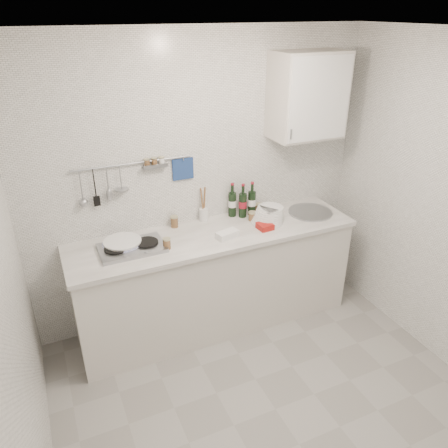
# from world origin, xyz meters

# --- Properties ---
(floor) EXTENTS (3.00, 3.00, 0.00)m
(floor) POSITION_xyz_m (0.00, 0.00, 0.00)
(floor) COLOR gray
(floor) RESTS_ON ground
(ceiling) EXTENTS (3.00, 3.00, 0.00)m
(ceiling) POSITION_xyz_m (0.00, 0.00, 2.50)
(ceiling) COLOR silver
(ceiling) RESTS_ON back_wall
(back_wall) EXTENTS (3.00, 0.02, 2.50)m
(back_wall) POSITION_xyz_m (0.00, 1.40, 1.25)
(back_wall) COLOR silver
(back_wall) RESTS_ON floor
(wall_left) EXTENTS (0.02, 2.80, 2.50)m
(wall_left) POSITION_xyz_m (-1.50, 0.00, 1.25)
(wall_left) COLOR silver
(wall_left) RESTS_ON floor
(counter) EXTENTS (2.44, 0.64, 0.96)m
(counter) POSITION_xyz_m (0.01, 1.10, 0.43)
(counter) COLOR beige
(counter) RESTS_ON floor
(wall_rail) EXTENTS (0.98, 0.09, 0.34)m
(wall_rail) POSITION_xyz_m (-0.60, 1.37, 1.43)
(wall_rail) COLOR #93969B
(wall_rail) RESTS_ON back_wall
(wall_cabinet) EXTENTS (0.60, 0.38, 0.70)m
(wall_cabinet) POSITION_xyz_m (0.90, 1.22, 1.95)
(wall_cabinet) COLOR beige
(wall_cabinet) RESTS_ON back_wall
(plate_stack_hob) EXTENTS (0.32, 0.32, 0.06)m
(plate_stack_hob) POSITION_xyz_m (-0.76, 1.17, 0.95)
(plate_stack_hob) COLOR #4D56AF
(plate_stack_hob) RESTS_ON counter
(plate_stack_sink) EXTENTS (0.30, 0.28, 0.14)m
(plate_stack_sink) POSITION_xyz_m (0.51, 1.10, 0.98)
(plate_stack_sink) COLOR white
(plate_stack_sink) RESTS_ON counter
(wine_bottles) EXTENTS (0.24, 0.13, 0.31)m
(wine_bottles) POSITION_xyz_m (0.35, 1.30, 1.07)
(wine_bottles) COLOR black
(wine_bottles) RESTS_ON counter
(butter_dish) EXTENTS (0.20, 0.13, 0.06)m
(butter_dish) POSITION_xyz_m (0.06, 0.98, 0.95)
(butter_dish) COLOR white
(butter_dish) RESTS_ON counter
(strawberry_punnet) EXTENTS (0.13, 0.13, 0.05)m
(strawberry_punnet) POSITION_xyz_m (0.41, 0.99, 0.94)
(strawberry_punnet) COLOR red
(strawberry_punnet) RESTS_ON counter
(utensil_crock) EXTENTS (0.08, 0.08, 0.32)m
(utensil_crock) POSITION_xyz_m (0.00, 1.35, 1.00)
(utensil_crock) COLOR white
(utensil_crock) RESTS_ON counter
(jar_a) EXTENTS (0.07, 0.07, 0.10)m
(jar_a) POSITION_xyz_m (-0.27, 1.34, 0.97)
(jar_a) COLOR brown
(jar_a) RESTS_ON counter
(jar_b) EXTENTS (0.07, 0.07, 0.07)m
(jar_b) POSITION_xyz_m (0.53, 1.33, 0.96)
(jar_b) COLOR brown
(jar_b) RESTS_ON counter
(jar_c) EXTENTS (0.07, 0.07, 0.08)m
(jar_c) POSITION_xyz_m (0.39, 1.18, 0.96)
(jar_c) COLOR brown
(jar_c) RESTS_ON counter
(jar_d) EXTENTS (0.06, 0.06, 0.09)m
(jar_d) POSITION_xyz_m (-0.45, 1.00, 0.97)
(jar_d) COLOR brown
(jar_d) RESTS_ON counter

